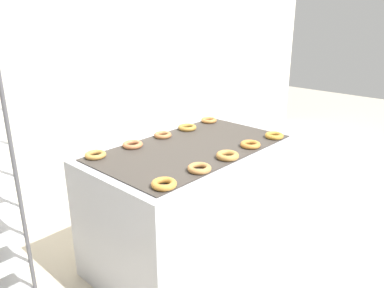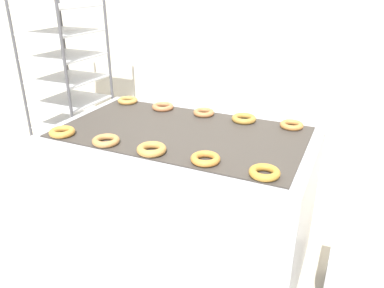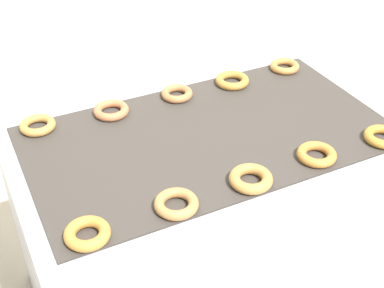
% 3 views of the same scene
% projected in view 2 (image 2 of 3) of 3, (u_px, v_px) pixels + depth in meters
% --- Properties ---
extents(wall_back, '(8.00, 0.05, 2.80)m').
position_uv_depth(wall_back, '(254.00, 20.00, 3.17)').
color(wall_back, silver).
rests_on(wall_back, ground_plane).
extents(fryer_machine, '(1.53, 0.89, 0.90)m').
position_uv_depth(fryer_machine, '(182.00, 197.00, 2.37)').
color(fryer_machine, '#A8AAB2').
rests_on(fryer_machine, ground_plane).
extents(baking_rack_cart, '(0.51, 0.57, 1.65)m').
position_uv_depth(baking_rack_cart, '(70.00, 90.00, 3.22)').
color(baking_rack_cart, '#4C4C51').
rests_on(baking_rack_cart, ground_plane).
extents(glaze_bin, '(0.30, 0.37, 0.37)m').
position_uv_depth(glaze_bin, '(355.00, 275.00, 2.11)').
color(glaze_bin, '#A8AAB2').
rests_on(glaze_bin, ground_plane).
extents(donut_near_leftmost, '(0.14, 0.14, 0.04)m').
position_uv_depth(donut_near_leftmost, '(62.00, 132.00, 2.13)').
color(donut_near_leftmost, '#BD8034').
rests_on(donut_near_leftmost, fryer_machine).
extents(donut_near_left, '(0.15, 0.15, 0.03)m').
position_uv_depth(donut_near_left, '(106.00, 141.00, 2.02)').
color(donut_near_left, '#AF7841').
rests_on(donut_near_left, fryer_machine).
extents(donut_near_center, '(0.15, 0.15, 0.04)m').
position_uv_depth(donut_near_center, '(152.00, 149.00, 1.91)').
color(donut_near_center, '#B17D3D').
rests_on(donut_near_center, fryer_machine).
extents(donut_near_right, '(0.15, 0.15, 0.04)m').
position_uv_depth(donut_near_right, '(205.00, 159.00, 1.81)').
color(donut_near_right, '#BE7931').
rests_on(donut_near_right, fryer_machine).
extents(donut_near_rightmost, '(0.14, 0.14, 0.04)m').
position_uv_depth(donut_near_rightmost, '(264.00, 172.00, 1.68)').
color(donut_near_rightmost, '#B17E2E').
rests_on(donut_near_rightmost, fryer_machine).
extents(donut_far_leftmost, '(0.14, 0.14, 0.03)m').
position_uv_depth(donut_far_leftmost, '(128.00, 100.00, 2.68)').
color(donut_far_leftmost, '#B6813D').
rests_on(donut_far_leftmost, fryer_machine).
extents(donut_far_left, '(0.15, 0.15, 0.03)m').
position_uv_depth(donut_far_left, '(163.00, 107.00, 2.55)').
color(donut_far_left, '#B36C41').
rests_on(donut_far_left, fryer_machine).
extents(donut_far_center, '(0.14, 0.14, 0.03)m').
position_uv_depth(donut_far_center, '(204.00, 113.00, 2.44)').
color(donut_far_center, '#AB6D3E').
rests_on(donut_far_center, fryer_machine).
extents(donut_far_right, '(0.15, 0.15, 0.04)m').
position_uv_depth(donut_far_right, '(244.00, 119.00, 2.33)').
color(donut_far_right, '#A97B33').
rests_on(donut_far_right, fryer_machine).
extents(donut_far_rightmost, '(0.14, 0.14, 0.03)m').
position_uv_depth(donut_far_rightmost, '(292.00, 125.00, 2.23)').
color(donut_far_rightmost, '#BA793B').
rests_on(donut_far_rightmost, fryer_machine).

